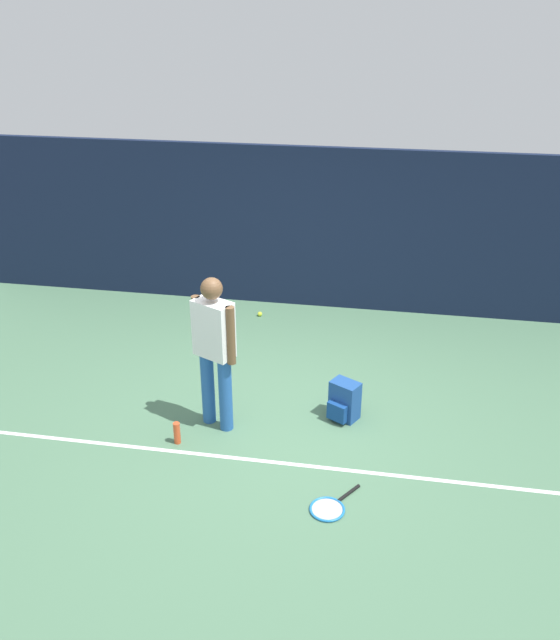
{
  "coord_description": "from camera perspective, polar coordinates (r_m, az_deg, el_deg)",
  "views": [
    {
      "loc": [
        1.09,
        -5.94,
        4.19
      ],
      "look_at": [
        0.0,
        0.4,
        1.0
      ],
      "focal_mm": 37.5,
      "sensor_mm": 36.0,
      "label": 1
    }
  ],
  "objects": [
    {
      "name": "water_bottle",
      "position": [
        7.01,
        -8.78,
        -9.51
      ],
      "size": [
        0.07,
        0.07,
        0.24
      ],
      "primitive_type": "cylinder",
      "color": "#D84C26",
      "rests_on": "ground"
    },
    {
      "name": "tennis_player",
      "position": [
        6.78,
        -5.63,
        -2.14
      ],
      "size": [
        0.49,
        0.37,
        1.7
      ],
      "rotation": [
        0.0,
        0.0,
        2.7
      ],
      "color": "#2659A5",
      "rests_on": "ground"
    },
    {
      "name": "ground_plane",
      "position": [
        7.35,
        -0.53,
        -8.37
      ],
      "size": [
        12.0,
        12.0,
        0.0
      ],
      "primitive_type": "plane",
      "color": "#4C7556"
    },
    {
      "name": "court_line",
      "position": [
        6.76,
        -1.68,
        -11.91
      ],
      "size": [
        9.0,
        0.05,
        0.0
      ],
      "primitive_type": "cube",
      "color": "white",
      "rests_on": "ground"
    },
    {
      "name": "tennis_racket",
      "position": [
        6.25,
        4.23,
        -15.68
      ],
      "size": [
        0.5,
        0.6,
        0.03
      ],
      "rotation": [
        0.0,
        0.0,
        4.1
      ],
      "color": "black",
      "rests_on": "ground"
    },
    {
      "name": "backpack",
      "position": [
        7.28,
        5.47,
        -6.93
      ],
      "size": [
        0.36,
        0.37,
        0.44
      ],
      "rotation": [
        0.0,
        0.0,
        5.78
      ],
      "color": "#1E478C",
      "rests_on": "ground"
    },
    {
      "name": "tennis_ball_near_player",
      "position": [
        9.54,
        -1.73,
        0.52
      ],
      "size": [
        0.07,
        0.07,
        0.07
      ],
      "primitive_type": "sphere",
      "color": "#CCE033",
      "rests_on": "ground"
    },
    {
      "name": "back_fence",
      "position": [
        9.51,
        2.68,
        7.74
      ],
      "size": [
        10.0,
        0.1,
        2.32
      ],
      "primitive_type": "cube",
      "color": "#141E38",
      "rests_on": "ground"
    }
  ]
}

